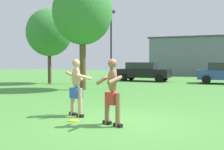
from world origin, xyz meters
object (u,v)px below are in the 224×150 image
car_black_far_end (144,71)px  tree_right_field (49,33)px  player_near (76,86)px  frisbee (74,121)px  player_in_red (112,89)px  lamp_post (111,39)px  tree_left_field (82,13)px

car_black_far_end → tree_right_field: bearing=-138.4°
player_near → frisbee: size_ratio=5.90×
player_near → tree_right_field: size_ratio=0.31×
frisbee → car_black_far_end: size_ratio=0.07×
player_in_red → car_black_far_end: 16.63m
lamp_post → car_black_far_end: bearing=66.3°
frisbee → car_black_far_end: bearing=98.6°
tree_right_field → frisbee: bearing=-52.8°
player_near → frisbee: 1.17m
tree_left_field → tree_right_field: tree_left_field is taller
tree_left_field → tree_right_field: (-4.43, 3.08, -0.70)m
player_near → car_black_far_end: player_near is taller
player_near → player_in_red: bearing=-27.5°
tree_left_field → tree_right_field: 5.44m
player_near → car_black_far_end: size_ratio=0.40×
tree_left_field → tree_right_field: size_ratio=1.15×
player_in_red → lamp_post: bearing=112.2°
car_black_far_end → lamp_post: lamp_post is taller
player_near → player_in_red: player_in_red is taller
tree_left_field → player_in_red: bearing=-57.5°
car_black_far_end → lamp_post: bearing=-113.7°
car_black_far_end → tree_right_field: size_ratio=0.78×
frisbee → tree_left_field: tree_left_field is taller
frisbee → tree_left_field: 9.83m
player_in_red → car_black_far_end: (-3.65, 16.22, -0.15)m
player_near → lamp_post: 12.73m
tree_left_field → car_black_far_end: bearing=80.3°
player_near → tree_left_field: tree_left_field is taller
car_black_far_end → tree_left_field: 9.17m
player_in_red → tree_right_field: size_ratio=0.32×
player_in_red → tree_left_field: tree_left_field is taller
player_in_red → tree_left_field: size_ratio=0.27×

